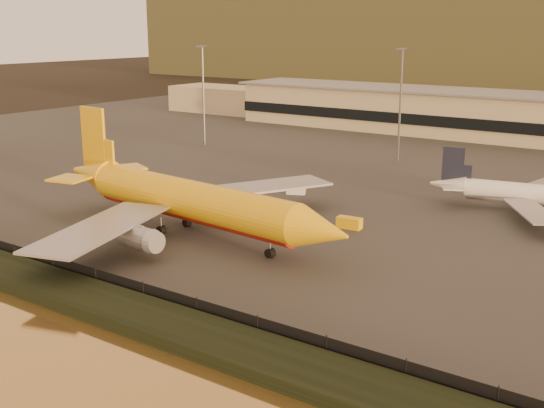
# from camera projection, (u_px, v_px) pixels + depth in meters

# --- Properties ---
(ground) EXTENTS (900.00, 900.00, 0.00)m
(ground) POSITION_uv_depth(u_px,v_px,m) (205.00, 267.00, 88.74)
(ground) COLOR black
(ground) RESTS_ON ground
(embankment) EXTENTS (320.00, 7.00, 1.40)m
(embankment) POSITION_uv_depth(u_px,v_px,m) (105.00, 304.00, 75.11)
(embankment) COLOR black
(embankment) RESTS_ON ground
(tarmac) EXTENTS (320.00, 220.00, 0.20)m
(tarmac) POSITION_uv_depth(u_px,v_px,m) (462.00, 156.00, 163.91)
(tarmac) COLOR #2D2D2D
(tarmac) RESTS_ON ground
(perimeter_fence) EXTENTS (300.00, 0.05, 2.20)m
(perimeter_fence) POSITION_uv_depth(u_px,v_px,m) (131.00, 288.00, 78.12)
(perimeter_fence) COLOR black
(perimeter_fence) RESTS_ON tarmac
(terminal_building) EXTENTS (202.00, 25.00, 12.60)m
(terminal_building) POSITION_uv_depth(u_px,v_px,m) (452.00, 113.00, 194.60)
(terminal_building) COLOR tan
(terminal_building) RESTS_ON tarmac
(apron_light_masts) EXTENTS (152.20, 12.20, 25.40)m
(apron_light_masts) POSITION_uv_depth(u_px,v_px,m) (506.00, 102.00, 135.77)
(apron_light_masts) COLOR slate
(apron_light_masts) RESTS_ON tarmac
(dhl_cargo_jet) EXTENTS (57.83, 56.35, 17.26)m
(dhl_cargo_jet) POSITION_uv_depth(u_px,v_px,m) (187.00, 201.00, 100.77)
(dhl_cargo_jet) COLOR #EEB00C
(dhl_cargo_jet) RESTS_ON tarmac
(white_narrowbody_jet) EXTENTS (35.12, 33.81, 10.13)m
(white_narrowbody_jet) POSITION_uv_depth(u_px,v_px,m) (537.00, 195.00, 112.84)
(white_narrowbody_jet) COLOR white
(white_narrowbody_jet) RESTS_ON tarmac
(gse_vehicle_yellow) EXTENTS (3.95, 2.01, 1.72)m
(gse_vehicle_yellow) POSITION_uv_depth(u_px,v_px,m) (349.00, 223.00, 104.83)
(gse_vehicle_yellow) COLOR #EEB00C
(gse_vehicle_yellow) RESTS_ON tarmac
(gse_vehicle_white) EXTENTS (3.74, 2.76, 1.54)m
(gse_vehicle_white) POSITION_uv_depth(u_px,v_px,m) (296.00, 190.00, 126.10)
(gse_vehicle_white) COLOR white
(gse_vehicle_white) RESTS_ON tarmac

